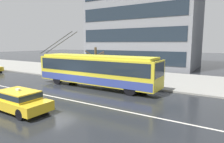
# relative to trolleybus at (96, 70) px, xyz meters

# --- Properties ---
(ground_plane) EXTENTS (160.00, 160.00, 0.00)m
(ground_plane) POSITION_rel_trolleybus_xyz_m (-1.49, -3.28, -1.62)
(ground_plane) COLOR #222529
(sidewalk_slab) EXTENTS (80.00, 10.00, 0.14)m
(sidewalk_slab) POSITION_rel_trolleybus_xyz_m (-1.49, 6.60, -1.55)
(sidewalk_slab) COLOR gray
(sidewalk_slab) RESTS_ON ground_plane
(lane_centre_line) EXTENTS (72.00, 0.14, 0.01)m
(lane_centre_line) POSITION_rel_trolleybus_xyz_m (-1.49, -4.48, -1.61)
(lane_centre_line) COLOR silver
(lane_centre_line) RESTS_ON ground_plane
(trolleybus) EXTENTS (13.38, 2.61, 5.19)m
(trolleybus) POSITION_rel_trolleybus_xyz_m (0.00, 0.00, 0.00)
(trolleybus) COLOR yellow
(trolleybus) RESTS_ON ground_plane
(taxi_oncoming_near) EXTENTS (4.59, 1.84, 1.39)m
(taxi_oncoming_near) POSITION_rel_trolleybus_xyz_m (-0.09, -7.77, -0.91)
(taxi_oncoming_near) COLOR yellow
(taxi_oncoming_near) RESTS_ON ground_plane
(bus_shelter) EXTENTS (3.96, 1.58, 2.53)m
(bus_shelter) POSITION_rel_trolleybus_xyz_m (-0.11, 3.09, 0.40)
(bus_shelter) COLOR gray
(bus_shelter) RESTS_ON sidewalk_slab
(pedestrian_at_shelter) EXTENTS (0.43, 0.43, 1.68)m
(pedestrian_at_shelter) POSITION_rel_trolleybus_xyz_m (0.92, 3.66, -0.48)
(pedestrian_at_shelter) COLOR #1D304A
(pedestrian_at_shelter) RESTS_ON sidewalk_slab
(pedestrian_approaching_curb) EXTENTS (0.37, 0.37, 1.56)m
(pedestrian_approaching_curb) POSITION_rel_trolleybus_xyz_m (2.43, 2.10, -0.56)
(pedestrian_approaching_curb) COLOR #272150
(pedestrian_approaching_curb) RESTS_ON sidewalk_slab
(street_tree_bare) EXTENTS (2.35, 1.39, 3.40)m
(street_tree_bare) POSITION_rel_trolleybus_xyz_m (-3.70, 5.08, 0.38)
(street_tree_bare) COLOR brown
(street_tree_bare) RESTS_ON sidewalk_slab
(office_tower_corner_left) EXTENTS (18.40, 11.29, 20.94)m
(office_tower_corner_left) POSITION_rel_trolleybus_xyz_m (-2.94, 18.28, 8.87)
(office_tower_corner_left) COLOR gray
(office_tower_corner_left) RESTS_ON ground_plane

